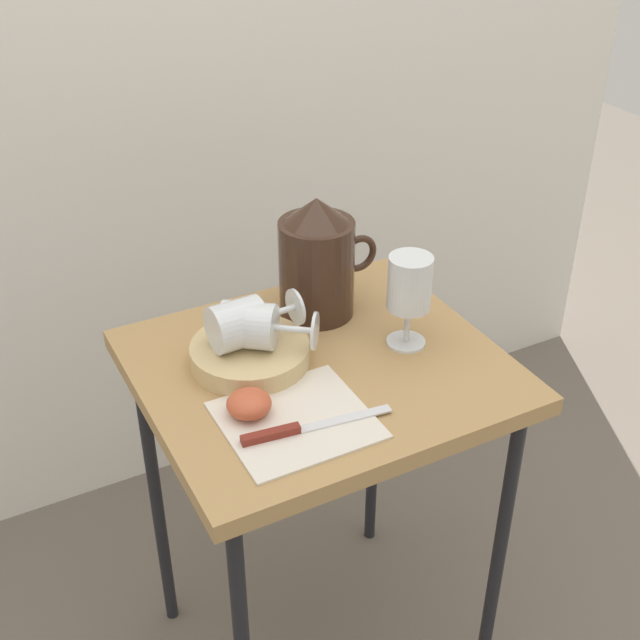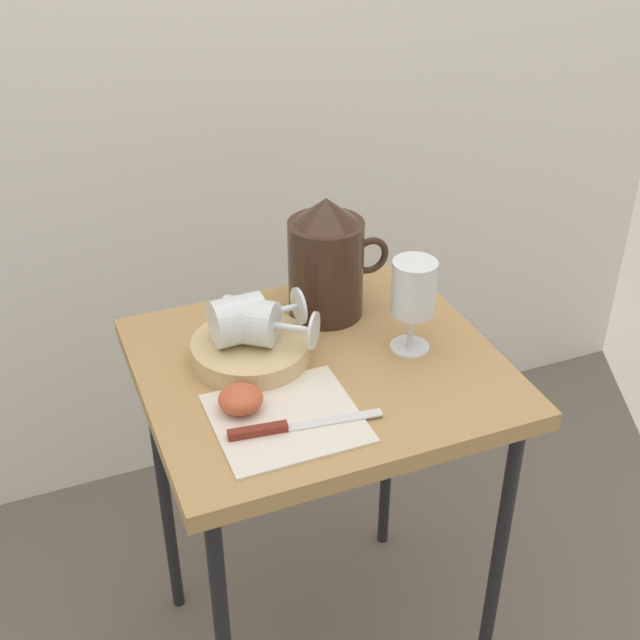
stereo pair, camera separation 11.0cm
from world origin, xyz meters
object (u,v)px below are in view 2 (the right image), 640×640
at_px(pitcher, 326,267).
at_px(knife, 283,427).
at_px(basket_tray, 251,350).
at_px(apple_half_left, 241,399).
at_px(wine_glass_upright, 413,293).
at_px(table, 320,398).
at_px(wine_glass_tipped_far, 252,322).
at_px(wine_glass_tipped_near, 241,319).

xyz_separation_m(pitcher, knife, (-0.18, -0.28, -0.08)).
xyz_separation_m(basket_tray, apple_half_left, (-0.05, -0.12, 0.00)).
xyz_separation_m(pitcher, wine_glass_upright, (0.08, -0.15, 0.02)).
height_order(table, wine_glass_tipped_far, wine_glass_tipped_far).
distance_m(table, knife, 0.19).
bearing_deg(pitcher, wine_glass_tipped_far, -150.30).
height_order(pitcher, wine_glass_tipped_far, pitcher).
bearing_deg(knife, pitcher, 57.10).
relative_size(wine_glass_tipped_far, apple_half_left, 2.41).
bearing_deg(apple_half_left, pitcher, 43.65).
height_order(wine_glass_upright, wine_glass_tipped_far, wine_glass_upright).
distance_m(table, wine_glass_tipped_near, 0.19).
bearing_deg(knife, apple_half_left, 120.83).
xyz_separation_m(wine_glass_upright, wine_glass_tipped_far, (-0.24, 0.06, -0.03)).
relative_size(basket_tray, knife, 0.83).
height_order(pitcher, apple_half_left, pitcher).
height_order(table, basket_tray, basket_tray).
bearing_deg(basket_tray, wine_glass_tipped_near, 144.29).
bearing_deg(knife, table, 50.96).
distance_m(pitcher, knife, 0.34).
relative_size(basket_tray, wine_glass_upright, 1.18).
height_order(basket_tray, apple_half_left, apple_half_left).
relative_size(table, wine_glass_tipped_far, 4.42).
distance_m(wine_glass_tipped_near, wine_glass_tipped_far, 0.02).
bearing_deg(table, wine_glass_tipped_near, 151.98).
distance_m(apple_half_left, knife, 0.08).
xyz_separation_m(table, wine_glass_upright, (0.15, -0.02, 0.17)).
bearing_deg(wine_glass_tipped_far, table, -26.37).
xyz_separation_m(basket_tray, wine_glass_tipped_far, (0.00, -0.00, 0.05)).
bearing_deg(basket_tray, pitcher, 28.26).
relative_size(apple_half_left, knife, 0.29).
height_order(wine_glass_upright, knife, wine_glass_upright).
relative_size(table, knife, 3.11).
bearing_deg(table, wine_glass_tipped_far, 153.63).
distance_m(pitcher, wine_glass_tipped_far, 0.19).
distance_m(table, wine_glass_tipped_far, 0.18).
bearing_deg(wine_glass_upright, wine_glass_tipped_far, 165.63).
bearing_deg(apple_half_left, wine_glass_tipped_far, 63.76).
distance_m(basket_tray, wine_glass_tipped_near, 0.06).
relative_size(basket_tray, pitcher, 0.88).
height_order(wine_glass_tipped_near, wine_glass_tipped_far, wine_glass_tipped_near).
bearing_deg(basket_tray, table, -27.07).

